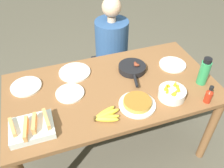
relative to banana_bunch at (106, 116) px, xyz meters
name	(u,v)px	position (x,y,z in m)	size (l,w,h in m)	color
ground_plane	(112,145)	(0.14, 0.28, -0.80)	(14.00, 14.00, 0.00)	#565142
dining_table	(112,97)	(0.14, 0.28, -0.12)	(1.64, 0.87, 0.78)	brown
banana_bunch	(106,116)	(0.00, 0.00, 0.00)	(0.20, 0.16, 0.04)	yellow
melon_tray	(32,128)	(-0.48, 0.04, 0.01)	(0.28, 0.22, 0.10)	silver
skillet	(132,68)	(0.37, 0.42, 0.01)	(0.23, 0.36, 0.08)	black
frittata_plate_center	(137,103)	(0.25, 0.04, 0.00)	(0.27, 0.27, 0.05)	silver
empty_plate_near_front	(172,65)	(0.73, 0.38, -0.01)	(0.23, 0.23, 0.02)	silver
empty_plate_far_left	(75,72)	(-0.10, 0.55, -0.01)	(0.26, 0.26, 0.02)	silver
empty_plate_far_right	(26,86)	(-0.49, 0.50, -0.01)	(0.24, 0.24, 0.02)	silver
empty_plate_mid_edge	(70,93)	(-0.18, 0.31, -0.01)	(0.22, 0.22, 0.02)	silver
fruit_bowl_mango	(172,93)	(0.52, 0.03, 0.02)	(0.20, 0.20, 0.12)	silver
water_bottle	(204,72)	(0.83, 0.10, 0.09)	(0.08, 0.08, 0.23)	#2D9351
hot_sauce_bottle	(209,95)	(0.74, -0.09, 0.04)	(0.05, 0.05, 0.14)	#B72814
person_figure	(112,60)	(0.38, 1.00, -0.31)	(0.37, 0.37, 1.19)	black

